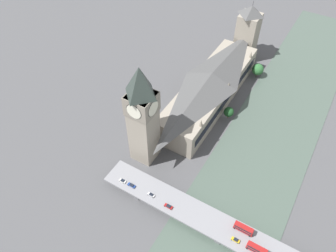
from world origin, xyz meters
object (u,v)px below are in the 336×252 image
road_bridge (223,229)px  car_southbound_tail (169,206)px  double_decker_bus_rear (244,228)px  car_northbound_tail (123,181)px  car_southbound_lead (236,240)px  clock_tower (142,114)px  parliament_hall (210,88)px  car_northbound_lead (151,195)px  car_southbound_mid (132,185)px  victoria_tower (247,33)px  double_decker_bus_mid (257,249)px

road_bridge → car_southbound_tail: size_ratio=30.51×
double_decker_bus_rear → road_bridge: bearing=22.1°
car_northbound_tail → car_southbound_lead: size_ratio=0.97×
clock_tower → road_bridge: clock_tower is taller
parliament_hall → double_decker_bus_rear: size_ratio=10.84×
road_bridge → parliament_hall: bearing=-60.2°
clock_tower → car_northbound_tail: clock_tower is taller
car_northbound_lead → clock_tower: bearing=-50.9°
clock_tower → car_southbound_tail: size_ratio=14.53×
double_decker_bus_rear → car_southbound_mid: double_decker_bus_rear is taller
victoria_tower → parliament_hall: bearing=90.0°
car_southbound_lead → car_southbound_mid: bearing=0.4°
clock_tower → double_decker_bus_mid: (-81.59, 25.81, -27.91)m
double_decker_bus_rear → car_southbound_tail: size_ratio=2.14×
parliament_hall → car_northbound_lead: parliament_hall is taller
victoria_tower → car_southbound_lead: (-58.48, 157.26, -16.40)m
victoria_tower → double_decker_bus_mid: size_ratio=4.89×
victoria_tower → double_decker_bus_rear: 162.60m
car_southbound_lead → car_southbound_tail: (38.19, 1.04, -0.09)m
clock_tower → car_southbound_mid: clock_tower is taller
clock_tower → car_southbound_lead: (-70.98, 25.88, -29.93)m
road_bridge → car_northbound_tail: car_northbound_tail is taller
parliament_hall → clock_tower: bearing=79.1°
parliament_hall → car_southbound_tail: (-20.24, 92.10, -6.83)m
clock_tower → car_southbound_tail: 51.98m
car_northbound_lead → car_southbound_lead: car_southbound_lead is taller
parliament_hall → car_southbound_mid: parliament_hall is taller
car_northbound_lead → car_northbound_tail: car_northbound_lead is taller
parliament_hall → clock_tower: (12.56, 65.18, 23.20)m
car_southbound_lead → car_southbound_mid: size_ratio=0.90×
double_decker_bus_rear → car_southbound_tail: 40.21m
parliament_hall → clock_tower: clock_tower is taller
parliament_hall → car_northbound_lead: (-8.40, 90.94, -6.81)m
double_decker_bus_rear → double_decker_bus_mid: bearing=144.7°
car_southbound_mid → car_southbound_tail: car_southbound_mid is taller
double_decker_bus_mid → car_southbound_lead: 10.80m
victoria_tower → car_southbound_lead: 168.58m
double_decker_bus_mid → double_decker_bus_rear: 11.52m
victoria_tower → car_southbound_mid: (4.33, 157.67, -16.43)m
double_decker_bus_mid → car_southbound_lead: double_decker_bus_mid is taller
car_southbound_mid → car_southbound_tail: 24.63m
clock_tower → car_northbound_lead: (-20.95, 25.75, -30.01)m
car_northbound_tail → car_northbound_lead: bearing=-178.0°
double_decker_bus_mid → car_southbound_mid: bearing=0.4°
road_bridge → car_southbound_mid: 55.03m
road_bridge → car_southbound_tail: (30.28, 4.06, 1.67)m
double_decker_bus_rear → clock_tower: bearing=-14.9°
car_southbound_mid → double_decker_bus_rear: bearing=-173.6°
road_bridge → car_southbound_mid: (54.90, 3.43, 1.73)m
double_decker_bus_mid → car_northbound_lead: 60.68m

